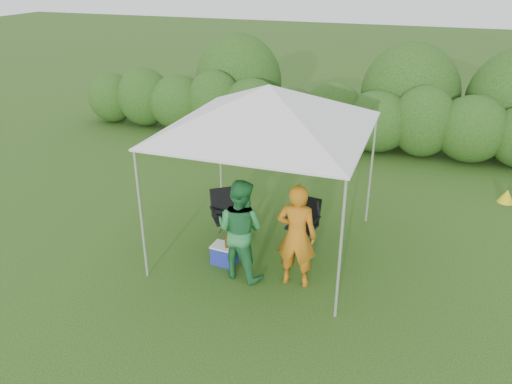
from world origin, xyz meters
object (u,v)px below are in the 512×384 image
(chair_left, at_px, (226,211))
(cooler, at_px, (224,254))
(chair_right, at_px, (304,219))
(man, at_px, (297,236))
(woman, at_px, (240,229))
(canopy, at_px, (269,108))

(chair_left, height_order, cooler, chair_left)
(chair_right, xyz_separation_m, chair_left, (-1.38, -0.19, 0.02))
(chair_right, distance_m, cooler, 1.53)
(chair_right, distance_m, man, 1.26)
(woman, bearing_deg, chair_left, -46.85)
(chair_left, bearing_deg, cooler, -105.95)
(chair_right, relative_size, woman, 0.52)
(canopy, relative_size, man, 1.87)
(canopy, xyz_separation_m, chair_left, (-0.80, 0.10, -1.96))
(canopy, distance_m, woman, 1.92)
(man, distance_m, woman, 0.87)
(chair_right, height_order, chair_left, chair_left)
(chair_right, relative_size, man, 0.51)
(chair_right, height_order, man, man)
(chair_right, xyz_separation_m, man, (0.18, -1.19, 0.35))
(canopy, height_order, woman, canopy)
(chair_right, relative_size, cooler, 2.01)
(chair_right, height_order, cooler, chair_right)
(woman, bearing_deg, canopy, -86.12)
(canopy, height_order, chair_right, canopy)
(canopy, bearing_deg, chair_right, 26.58)
(canopy, height_order, cooler, canopy)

